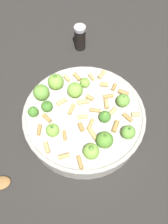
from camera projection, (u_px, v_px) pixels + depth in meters
The scene contains 3 objects.
ground_plane at pixel (84, 125), 0.74m from camera, with size 2.40×2.40×0.00m, color #2D2B28.
cooking_pan at pixel (83, 118), 0.70m from camera, with size 0.34×0.34×0.12m.
pepper_shaker at pixel (80, 38), 0.86m from camera, with size 0.04×0.04×0.09m.
Camera 1 is at (-0.33, -0.11, 0.65)m, focal length 40.30 mm.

